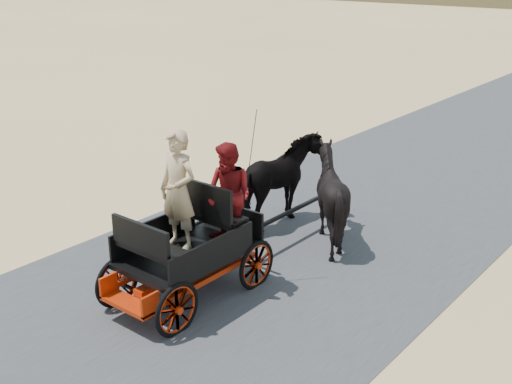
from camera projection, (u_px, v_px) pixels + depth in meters
The scene contains 7 objects.
ground at pixel (268, 260), 10.84m from camera, with size 140.00×140.00×0.00m, color tan.
road at pixel (268, 259), 10.84m from camera, with size 6.00×140.00×0.01m, color #38383A.
carriage at pixel (189, 273), 9.61m from camera, with size 1.30×2.40×0.72m, color black, non-canonical shape.
horse_left at pixel (280, 183), 11.94m from camera, with size 0.91×2.01×1.70m, color black.
horse_right at pixel (330, 196), 11.29m from camera, with size 1.37×1.54×1.70m, color black.
driver_man at pixel (178, 191), 9.32m from camera, with size 0.66×0.43×1.80m, color tan.
passenger_woman at pixel (229, 195), 9.47m from camera, with size 0.77×0.60×1.58m, color #660C0F.
Camera 1 is at (6.00, -7.71, 4.85)m, focal length 45.00 mm.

